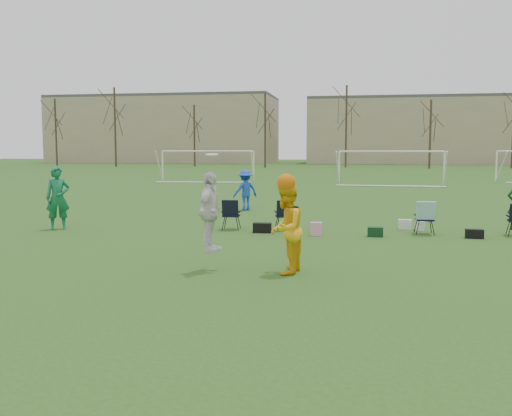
% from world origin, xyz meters
% --- Properties ---
extents(ground, '(260.00, 260.00, 0.00)m').
position_xyz_m(ground, '(0.00, 0.00, 0.00)').
color(ground, '#2B4D18').
rests_on(ground, ground).
extents(fielder_green_near, '(0.88, 0.79, 2.02)m').
position_xyz_m(fielder_green_near, '(-7.74, 6.98, 1.01)').
color(fielder_green_near, '#126A42').
rests_on(fielder_green_near, ground).
extents(fielder_blue, '(1.25, 1.18, 1.70)m').
position_xyz_m(fielder_blue, '(-2.95, 13.65, 0.85)').
color(fielder_blue, blue).
rests_on(fielder_blue, ground).
extents(center_contest, '(2.26, 1.04, 2.48)m').
position_xyz_m(center_contest, '(-0.32, 1.76, 1.07)').
color(center_contest, white).
rests_on(center_contest, ground).
extents(sideline_setup, '(9.33, 2.10, 1.72)m').
position_xyz_m(sideline_setup, '(2.63, 8.05, 0.52)').
color(sideline_setup, '#103A15').
rests_on(sideline_setup, ground).
extents(goal_left, '(7.39, 0.76, 2.46)m').
position_xyz_m(goal_left, '(-10.00, 34.00, 1.92)').
color(goal_left, white).
rests_on(goal_left, ground).
extents(goal_mid, '(7.40, 0.63, 2.46)m').
position_xyz_m(goal_mid, '(4.00, 32.00, 1.92)').
color(goal_mid, white).
rests_on(goal_mid, ground).
extents(tree_line, '(110.28, 3.28, 11.40)m').
position_xyz_m(tree_line, '(0.24, 69.85, 5.09)').
color(tree_line, '#382B21').
rests_on(tree_line, ground).
extents(building_row, '(126.00, 16.00, 13.00)m').
position_xyz_m(building_row, '(6.73, 96.00, 5.99)').
color(building_row, tan).
rests_on(building_row, ground).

